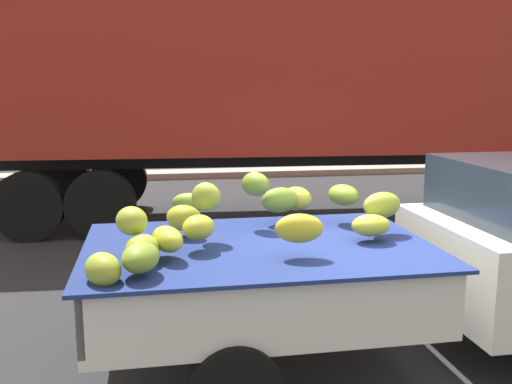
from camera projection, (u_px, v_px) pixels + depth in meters
ground at (381, 358)px, 5.03m from camera, size 220.00×220.00×0.00m
curb_strip at (233, 173)px, 15.29m from camera, size 80.00×0.80×0.16m
pickup_truck at (472, 255)px, 5.03m from camera, size 4.94×1.97×1.70m
semi_trailer at (310, 75)px, 10.13m from camera, size 12.10×3.12×3.95m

